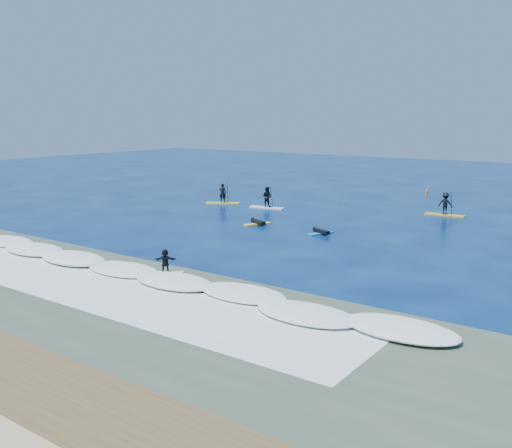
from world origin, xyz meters
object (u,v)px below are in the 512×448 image
Objects in this scene: prone_paddler_near at (258,223)px; wave_surfer at (165,263)px; marker_buoy at (427,192)px; sup_paddler_left at (223,196)px; sup_paddler_right at (445,205)px; prone_paddler_far at (321,232)px; sup_paddler_center at (267,199)px.

wave_surfer reaches higher than prone_paddler_near.
wave_surfer is at bearing -90.54° from marker_buoy.
sup_paddler_left is 20.70m from sup_paddler_right.
sup_paddler_left is 16.58m from prone_paddler_far.
sup_paddler_right reaches higher than sup_paddler_center.
sup_paddler_right is at bearing -64.34° from marker_buoy.
sup_paddler_center is at bearing -116.74° from marker_buoy.
prone_paddler_near is (-10.73, -12.78, -0.74)m from sup_paddler_right.
sup_paddler_left reaches higher than marker_buoy.
prone_paddler_near is 1.09× the size of prone_paddler_far.
sup_paddler_left is 0.96× the size of sup_paddler_right.
sup_paddler_center is at bearing 72.72° from prone_paddler_far.
wave_surfer is at bearing -106.53° from sup_paddler_right.
sup_paddler_center reaches higher than marker_buoy.
prone_paddler_far is at bearing -56.45° from sup_paddler_left.
marker_buoy is (-5.81, 12.09, -0.63)m from sup_paddler_right.
sup_paddler_center reaches higher than wave_surfer.
prone_paddler_near is 1.30× the size of wave_surfer.
sup_paddler_center is 23.61m from wave_surfer.
prone_paddler_near is 3.64× the size of marker_buoy.
sup_paddler_center is 1.57× the size of prone_paddler_far.
wave_surfer is at bearing -88.78° from sup_paddler_left.
sup_paddler_center is 1.87× the size of wave_surfer.
sup_paddler_right is 1.55× the size of prone_paddler_far.
sup_paddler_left is 25.69m from wave_surfer.
sup_paddler_left is at bearing 84.00° from prone_paddler_far.
prone_paddler_far is at bearing 47.92° from wave_surfer.
prone_paddler_near is at bearing 106.95° from prone_paddler_far.
sup_paddler_center is at bearing -28.17° from sup_paddler_left.
sup_paddler_left is 4.98× the size of marker_buoy.
sup_paddler_left is 1.37× the size of prone_paddler_near.
sup_paddler_center is 12.34m from prone_paddler_far.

